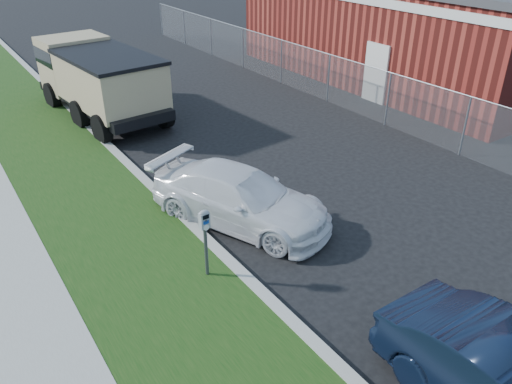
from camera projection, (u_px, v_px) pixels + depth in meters
ground at (331, 231)px, 11.35m from camera, size 120.00×120.00×0.00m
streetside at (57, 269)px, 10.04m from camera, size 6.12×50.00×0.15m
chainlink_fence at (329, 69)px, 18.76m from camera, size 0.06×30.06×30.00m
brick_building at (418, 24)px, 22.01m from camera, size 9.20×14.20×4.17m
parking_meter at (205, 229)px, 9.28m from camera, size 0.20×0.14×1.45m
white_wagon at (237, 196)px, 11.48m from camera, size 3.43×4.73×1.27m
dump_truck at (97, 77)px, 17.41m from camera, size 3.00×6.45×2.45m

